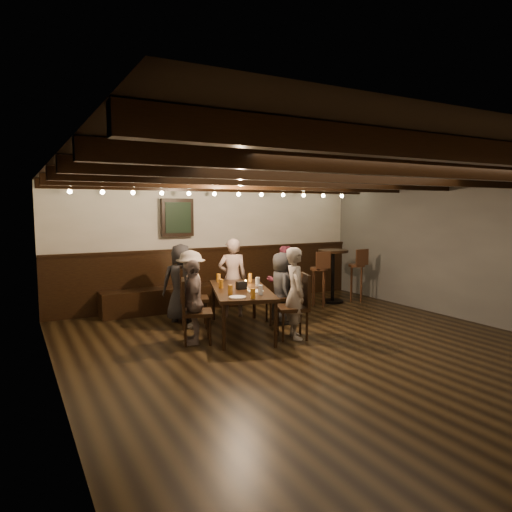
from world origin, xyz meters
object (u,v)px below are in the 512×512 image
chair_left_far (196,323)px  high_top_table (333,268)px  chair_left_near (193,309)px  bar_stool_right (357,282)px  bar_stool_left (319,286)px  person_left_near (191,289)px  person_right_near (281,288)px  person_bench_centre (232,278)px  person_bench_right (284,281)px  person_right_far (296,293)px  chair_right_near (280,307)px  chair_right_far (293,319)px  person_left_far (193,302)px  dining_table (241,292)px  person_bench_left (181,283)px

chair_left_far → high_top_table: 3.77m
chair_left_near → bar_stool_right: bar_stool_right is taller
bar_stool_left → bar_stool_right: bearing=10.9°
high_top_table → bar_stool_left: (-0.50, -0.21, -0.30)m
chair_left_far → person_left_near: bearing=-178.1°
chair_left_far → person_right_near: 1.75m
chair_left_near → person_bench_centre: (0.87, 0.34, 0.40)m
bar_stool_right → high_top_table: bearing=164.7°
person_bench_centre → bar_stool_right: person_bench_centre is taller
person_bench_right → chair_left_far: bearing=39.8°
chair_left_far → person_right_near: bearing=121.5°
chair_left_far → person_right_far: person_right_far is taller
chair_right_near → chair_right_far: bearing=-179.9°
person_left_far → person_bench_centre: bearing=153.4°
person_bench_right → person_bench_centre: bearing=-9.5°
bar_stool_right → person_left_far: bearing=-161.8°
chair_left_near → bar_stool_right: size_ratio=0.89×
person_left_near → person_bench_centre: bearing=128.7°
chair_left_near → person_bench_centre: size_ratio=0.70×
person_bench_centre → person_right_far: bearing=116.6°
bar_stool_left → chair_right_near: bearing=-143.5°
person_left_near → high_top_table: bearing=116.8°
chair_left_far → person_bench_right: 2.14m
chair_right_near → person_right_near: person_right_near is taller
dining_table → bar_stool_left: size_ratio=1.83×
high_top_table → person_right_near: bearing=-152.6°
chair_right_far → person_bench_left: 2.14m
chair_right_near → person_left_near: bearing=90.0°
person_left_near → person_bench_left: bearing=-161.6°
person_bench_right → bar_stool_left: bearing=-142.2°
bar_stool_right → person_right_far: bearing=-145.7°
chair_left_near → chair_right_near: chair_left_near is taller
person_bench_right → person_left_far: (-1.99, -0.75, -0.03)m
chair_right_near → person_right_far: person_right_far is taller
chair_right_far → person_bench_right: bearing=-7.6°
person_bench_left → person_bench_centre: 0.91m
chair_left_near → person_left_near: (-0.03, 0.01, 0.33)m
dining_table → person_bench_centre: 1.05m
chair_left_near → person_bench_centre: 1.02m
person_bench_centre → person_right_far: 1.68m
chair_right_near → person_right_far: bearing=-178.0°
person_left_near → high_top_table: (3.25, 0.47, 0.08)m
person_left_near → person_right_far: person_right_far is taller
person_bench_centre → person_left_near: person_bench_centre is taller
chair_right_near → person_right_far: (-0.26, -0.86, 0.40)m
person_bench_left → bar_stool_left: bearing=-165.8°
chair_left_far → bar_stool_right: (4.00, 1.18, 0.12)m
person_right_far → high_top_table: (2.11, 1.80, 0.03)m
chair_right_near → person_right_far: size_ratio=0.67×
person_bench_right → bar_stool_right: bearing=-150.0°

